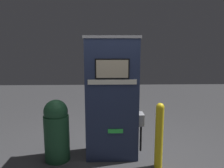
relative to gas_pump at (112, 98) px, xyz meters
The scene contains 4 objects.
ground_plane 1.00m from the gas_pump, 90.56° to the right, with size 14.00×14.00×0.00m, color #38383A.
gas_pump is the anchor object (origin of this frame).
safety_bollard 0.91m from the gas_pump, 30.41° to the right, with size 0.12×0.12×0.98m.
trash_bin 0.99m from the gas_pump, behind, with size 0.39×0.39×0.97m.
Camera 1 is at (-0.09, -3.14, 1.77)m, focal length 35.00 mm.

